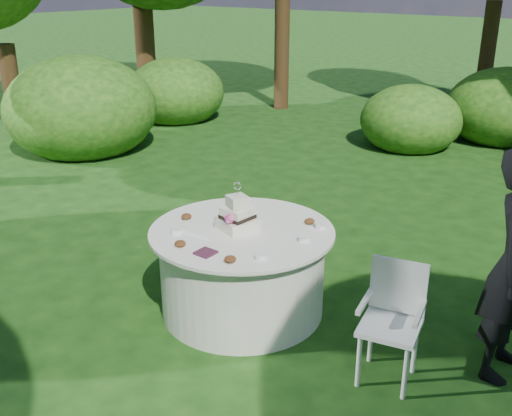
# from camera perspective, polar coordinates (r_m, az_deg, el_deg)

# --- Properties ---
(ground) EXTENTS (80.00, 80.00, 0.00)m
(ground) POSITION_cam_1_polar(r_m,az_deg,el_deg) (5.37, -1.28, -9.63)
(ground) COLOR #11330E
(ground) RESTS_ON ground
(napkins) EXTENTS (0.14, 0.14, 0.02)m
(napkins) POSITION_cam_1_polar(r_m,az_deg,el_deg) (4.60, -4.82, -4.26)
(napkins) COLOR #441D31
(napkins) RESTS_ON table
(feather_plume) EXTENTS (0.48, 0.07, 0.01)m
(feather_plume) POSITION_cam_1_polar(r_m,az_deg,el_deg) (4.94, -6.21, -2.51)
(feather_plume) COLOR white
(feather_plume) RESTS_ON table
(table) EXTENTS (1.56, 1.56, 0.77)m
(table) POSITION_cam_1_polar(r_m,az_deg,el_deg) (5.18, -1.32, -5.94)
(table) COLOR silver
(table) RESTS_ON ground
(cake) EXTENTS (0.35, 0.35, 0.42)m
(cake) POSITION_cam_1_polar(r_m,az_deg,el_deg) (4.98, -1.80, -0.83)
(cake) COLOR silver
(cake) RESTS_ON table
(chair) EXTENTS (0.49, 0.48, 0.88)m
(chair) POSITION_cam_1_polar(r_m,az_deg,el_deg) (4.44, 12.94, -9.68)
(chair) COLOR white
(chair) RESTS_ON ground
(votives) EXTENTS (1.02, 0.97, 0.04)m
(votives) POSITION_cam_1_polar(r_m,az_deg,el_deg) (4.96, 0.50, -2.08)
(votives) COLOR white
(votives) RESTS_ON table
(petal_cups) EXTENTS (1.00, 1.10, 0.05)m
(petal_cups) POSITION_cam_1_polar(r_m,az_deg,el_deg) (4.88, -2.75, -2.48)
(petal_cups) COLOR #562D16
(petal_cups) RESTS_ON table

